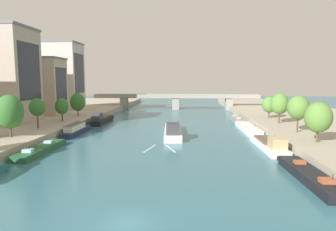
{
  "coord_description": "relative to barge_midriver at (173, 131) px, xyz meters",
  "views": [
    {
      "loc": [
        4.95,
        -23.2,
        11.87
      ],
      "look_at": [
        0.0,
        49.75,
        3.11
      ],
      "focal_mm": 31.69,
      "sensor_mm": 36.0,
      "label": 1
    }
  ],
  "objects": [
    {
      "name": "barge_midriver",
      "position": [
        0.0,
        0.0,
        0.0
      ],
      "size": [
        4.55,
        19.33,
        3.44
      ],
      "color": "silver",
      "rests_on": "ground"
    },
    {
      "name": "building_left_far_end",
      "position": [
        -41.49,
        21.76,
        9.08
      ],
      "size": [
        15.8,
        9.41,
        16.7
      ],
      "color": "#B2A38E",
      "rests_on": "quay_left"
    },
    {
      "name": "wake_behind_barge",
      "position": [
        -1.55,
        -12.68,
        -1.02
      ],
      "size": [
        5.59,
        6.06,
        0.03
      ],
      "color": "#A5D1DB",
      "rests_on": "ground"
    },
    {
      "name": "bridge_far",
      "position": [
        -1.73,
        57.32,
        2.95
      ],
      "size": [
        66.73,
        4.4,
        6.14
      ],
      "color": "gray",
      "rests_on": "ground"
    },
    {
      "name": "tree_left_past_mid",
      "position": [
        -28.36,
        -3.29,
        5.19
      ],
      "size": [
        3.25,
        3.25,
        6.4
      ],
      "color": "brown",
      "rests_on": "quay_left"
    },
    {
      "name": "tree_right_second",
      "position": [
        24.6,
        -4.24,
        5.51
      ],
      "size": [
        4.21,
        4.21,
        7.12
      ],
      "color": "brown",
      "rests_on": "quay_right"
    },
    {
      "name": "moored_boat_right_near",
      "position": [
        17.46,
        7.56,
        -0.46
      ],
      "size": [
        3.67,
        16.78,
        2.2
      ],
      "color": "silver",
      "rests_on": "ground"
    },
    {
      "name": "tree_left_nearest",
      "position": [
        -27.99,
        18.67,
        4.62
      ],
      "size": [
        4.08,
        4.08,
        6.46
      ],
      "color": "brown",
      "rests_on": "quay_left"
    },
    {
      "name": "building_left_tall",
      "position": [
        -41.49,
        38.56,
        12.27
      ],
      "size": [
        14.22,
        11.25,
        23.07
      ],
      "color": "#BCB2A8",
      "rests_on": "quay_left"
    },
    {
      "name": "ground_plane",
      "position": [
        -1.73,
        -39.87,
        -1.03
      ],
      "size": [
        400.0,
        400.0,
        0.0
      ],
      "primitive_type": "plane",
      "color": "#336675"
    },
    {
      "name": "tree_right_end_of_row",
      "position": [
        24.76,
        17.04,
        4.33
      ],
      "size": [
        3.78,
        3.78,
        5.77
      ],
      "color": "brown",
      "rests_on": "quay_right"
    },
    {
      "name": "tree_right_midway",
      "position": [
        24.39,
        -13.79,
        4.81
      ],
      "size": [
        4.32,
        4.32,
        6.61
      ],
      "color": "brown",
      "rests_on": "quay_right"
    },
    {
      "name": "moored_boat_left_second",
      "position": [
        -21.46,
        -0.01,
        -0.03
      ],
      "size": [
        2.36,
        13.68,
        2.39
      ],
      "color": "#1E284C",
      "rests_on": "ground"
    },
    {
      "name": "moored_boat_left_upstream",
      "position": [
        -20.75,
        17.23,
        -0.02
      ],
      "size": [
        3.33,
        15.96,
        3.32
      ],
      "color": "black",
      "rests_on": "ground"
    },
    {
      "name": "moored_boat_right_gap_after",
      "position": [
        17.74,
        -27.73,
        -0.43
      ],
      "size": [
        3.18,
        15.46,
        2.25
      ],
      "color": "black",
      "rests_on": "ground"
    },
    {
      "name": "tree_left_midway",
      "position": [
        -28.24,
        -13.15,
        5.29
      ],
      "size": [
        4.79,
        4.79,
        7.58
      ],
      "color": "brown",
      "rests_on": "quay_left"
    },
    {
      "name": "quay_right",
      "position": [
        37.64,
        15.13,
        -0.16
      ],
      "size": [
        36.0,
        170.0,
        1.75
      ],
      "primitive_type": "cube",
      "color": "#A89E89",
      "rests_on": "ground"
    },
    {
      "name": "quay_left",
      "position": [
        -41.09,
        15.13,
        -0.16
      ],
      "size": [
        36.0,
        170.0,
        1.75
      ],
      "primitive_type": "cube",
      "color": "#A89E89",
      "rests_on": "ground"
    },
    {
      "name": "tree_right_third",
      "position": [
        24.61,
        7.61,
        5.3
      ],
      "size": [
        4.12,
        4.12,
        7.06
      ],
      "color": "brown",
      "rests_on": "quay_right"
    },
    {
      "name": "moored_boat_left_near",
      "position": [
        -20.95,
        -16.78,
        -0.49
      ],
      "size": [
        2.79,
        14.13,
        2.12
      ],
      "color": "#235633",
      "rests_on": "ground"
    },
    {
      "name": "moored_boat_right_upstream",
      "position": [
        17.17,
        23.63,
        -0.41
      ],
      "size": [
        2.62,
        13.66,
        2.28
      ],
      "color": "gray",
      "rests_on": "ground"
    },
    {
      "name": "moored_boat_right_end",
      "position": [
        17.26,
        -11.83,
        -0.18
      ],
      "size": [
        3.51,
        15.34,
        2.81
      ],
      "color": "silver",
      "rests_on": "ground"
    },
    {
      "name": "tree_left_distant",
      "position": [
        -28.04,
        8.15,
        4.36
      ],
      "size": [
        3.27,
        3.27,
        5.68
      ],
      "color": "brown",
      "rests_on": "quay_left"
    }
  ]
}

